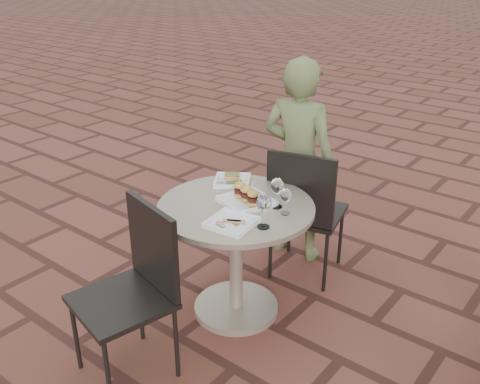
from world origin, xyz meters
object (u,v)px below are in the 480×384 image
Objects in this scene: plate_sliders at (246,198)px; chair_near at (136,279)px; plate_tuna at (231,222)px; cafe_table at (236,243)px; plate_salmon at (232,180)px; diner at (298,161)px; chair_far at (304,205)px.

chair_near is at bearing -100.14° from plate_sliders.
plate_sliders is 0.27m from plate_tuna.
plate_tuna is at bearing -69.20° from plate_sliders.
cafe_table is 0.35m from plate_tuna.
chair_near is 0.94m from plate_salmon.
diner is at bearing 97.24° from cafe_table.
chair_far is 0.38m from diner.
chair_far is 0.79m from plate_tuna.
diner reaches higher than cafe_table.
plate_tuna is at bearing 77.94° from chair_near.
cafe_table is at bearing 95.06° from chair_near.
cafe_table is 3.01× the size of plate_salmon.
chair_far reaches higher than plate_tuna.
cafe_table is 0.69m from chair_near.
plate_sliders reaches higher than cafe_table.
cafe_table is at bearing 123.04° from plate_tuna.
plate_sliders is (-0.08, -0.51, 0.22)m from chair_far.
plate_sliders is at bearing 91.74° from diner.
diner is 4.35× the size of plate_sliders.
plate_tuna reaches higher than cafe_table.
cafe_table is at bearing 64.43° from chair_far.
plate_tuna is (0.13, -0.20, 0.26)m from cafe_table.
plate_salmon is (-0.22, 0.23, 0.26)m from cafe_table.
plate_sliders is (0.25, -0.18, 0.02)m from plate_salmon.
chair_near is 0.64× the size of diner.
diner reaches higher than plate_salmon.
plate_salmon is (-0.11, -0.58, 0.03)m from diner.
chair_near reaches higher than plate_tuna.
chair_far is 3.11× the size of plate_salmon.
chair_far is 1.00× the size of chair_near.
plate_tuna is at bearing -51.38° from plate_salmon.
plate_salmon is at bearing 128.62° from plate_tuna.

